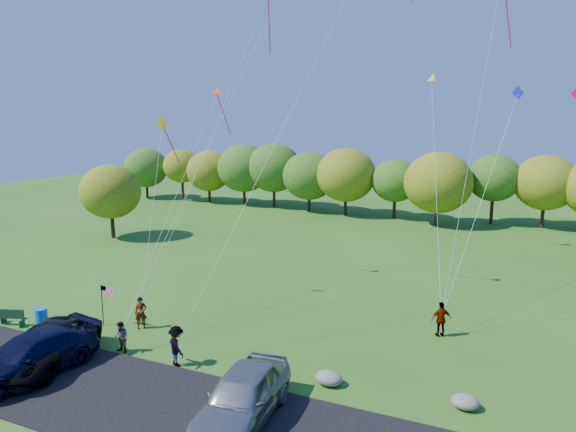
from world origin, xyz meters
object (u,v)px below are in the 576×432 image
object	(u,v)px
minivan_dark	(43,347)
park_bench	(10,317)
minivan_silver	(242,396)
flyer_c	(176,346)
flyer_a	(141,313)
trash_barrel	(41,317)
flyer_d	(441,319)
minivan_navy	(30,356)
flyer_b	(121,338)

from	to	relation	value
minivan_dark	park_bench	bearing A→B (deg)	139.63
minivan_silver	flyer_c	distance (m)	5.54
minivan_silver	flyer_a	size ratio (longest dim) A/B	3.24
flyer_a	park_bench	size ratio (longest dim) A/B	1.05
flyer_a	trash_barrel	bearing A→B (deg)	160.33
flyer_a	flyer_d	world-z (taller)	flyer_d
park_bench	trash_barrel	world-z (taller)	trash_barrel
minivan_navy	park_bench	size ratio (longest dim) A/B	3.64
flyer_a	flyer_d	distance (m)	15.77
minivan_silver	flyer_b	size ratio (longest dim) A/B	3.66
flyer_b	minivan_navy	bearing A→B (deg)	-108.23
flyer_d	trash_barrel	world-z (taller)	flyer_d
minivan_dark	minivan_silver	world-z (taller)	minivan_silver
minivan_silver	flyer_d	distance (m)	12.23
minivan_navy	minivan_silver	xyz separation A→B (m)	(10.11, 0.72, 0.08)
flyer_c	park_bench	bearing A→B (deg)	31.48
flyer_d	flyer_b	bearing A→B (deg)	-0.02
flyer_b	flyer_c	bearing A→B (deg)	13.28
minivan_navy	flyer_b	size ratio (longest dim) A/B	3.93
minivan_dark	flyer_b	world-z (taller)	minivan_dark
flyer_d	minivan_navy	bearing A→B (deg)	5.37
minivan_navy	minivan_silver	world-z (taller)	minivan_silver
flyer_a	flyer_b	xyz separation A→B (m)	(1.07, -2.72, -0.10)
flyer_b	flyer_a	bearing A→B (deg)	124.85
flyer_c	minivan_dark	bearing A→B (deg)	56.30
minivan_navy	flyer_c	size ratio (longest dim) A/B	3.22
flyer_b	trash_barrel	distance (m)	6.31
minivan_navy	flyer_c	xyz separation A→B (m)	(5.25, 3.37, 0.00)
minivan_navy	flyer_d	distance (m)	19.56
minivan_silver	flyer_c	size ratio (longest dim) A/B	3.01
minivan_dark	flyer_a	bearing A→B (deg)	61.43
minivan_dark	flyer_a	world-z (taller)	minivan_dark
minivan_silver	flyer_d	size ratio (longest dim) A/B	3.08
minivan_dark	flyer_a	xyz separation A→B (m)	(1.24, 5.15, -0.03)
minivan_silver	trash_barrel	size ratio (longest dim) A/B	5.81
minivan_silver	flyer_d	world-z (taller)	minivan_silver
minivan_navy	flyer_b	xyz separation A→B (m)	(2.07, 3.37, -0.17)
flyer_a	minivan_silver	bearing A→B (deg)	-70.37
minivan_dark	flyer_d	bearing A→B (deg)	18.45
minivan_navy	park_bench	world-z (taller)	minivan_navy
minivan_silver	flyer_d	xyz separation A→B (m)	(5.68, 10.83, -0.10)
minivan_dark	trash_barrel	bearing A→B (deg)	125.44
minivan_silver	trash_barrel	world-z (taller)	minivan_silver
flyer_a	park_bench	world-z (taller)	flyer_a
flyer_a	park_bench	xyz separation A→B (m)	(-6.76, -2.54, -0.37)
flyer_b	flyer_c	distance (m)	3.19
minivan_silver	trash_barrel	distance (m)	14.72
minivan_silver	flyer_c	xyz separation A→B (m)	(-4.86, 2.66, -0.08)
minivan_navy	trash_barrel	xyz separation A→B (m)	(-4.19, 4.19, -0.45)
minivan_silver	trash_barrel	bearing A→B (deg)	161.66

